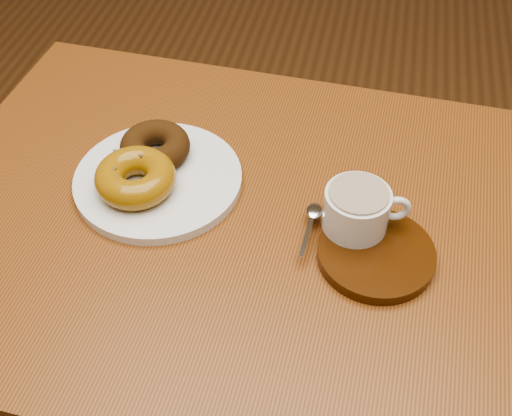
% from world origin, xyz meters
% --- Properties ---
extents(cafe_table, '(0.93, 0.72, 0.84)m').
position_xyz_m(cafe_table, '(-0.29, 0.25, 0.70)').
color(cafe_table, brown).
rests_on(cafe_table, ground).
extents(donut_plate, '(0.30, 0.30, 0.01)m').
position_xyz_m(donut_plate, '(-0.42, 0.29, 0.84)').
color(donut_plate, silver).
rests_on(donut_plate, cafe_table).
extents(donut_cinnamon, '(0.14, 0.14, 0.04)m').
position_xyz_m(donut_cinnamon, '(-0.44, 0.33, 0.87)').
color(donut_cinnamon, '#381F0B').
rests_on(donut_cinnamon, donut_plate).
extents(donut_caramel, '(0.15, 0.15, 0.04)m').
position_xyz_m(donut_caramel, '(-0.44, 0.26, 0.87)').
color(donut_caramel, '#91620F').
rests_on(donut_caramel, donut_plate).
extents(saucer, '(0.17, 0.17, 0.02)m').
position_xyz_m(saucer, '(-0.11, 0.21, 0.85)').
color(saucer, '#331806').
rests_on(saucer, cafe_table).
extents(coffee_cup, '(0.11, 0.08, 0.06)m').
position_xyz_m(coffee_cup, '(-0.14, 0.25, 0.88)').
color(coffee_cup, silver).
rests_on(coffee_cup, saucer).
extents(teaspoon, '(0.02, 0.10, 0.01)m').
position_xyz_m(teaspoon, '(-0.20, 0.25, 0.86)').
color(teaspoon, silver).
rests_on(teaspoon, saucer).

